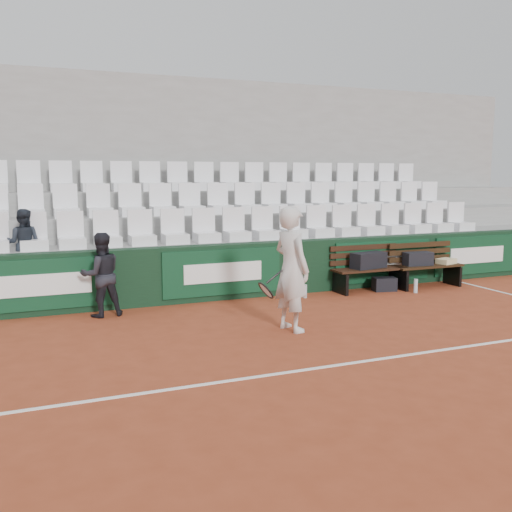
{
  "coord_description": "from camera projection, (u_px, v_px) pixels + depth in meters",
  "views": [
    {
      "loc": [
        -3.45,
        -5.66,
        2.25
      ],
      "look_at": [
        -0.15,
        2.4,
        1.0
      ],
      "focal_mm": 40.0,
      "sensor_mm": 36.0,
      "label": 1
    }
  ],
  "objects": [
    {
      "name": "grandstand_tier_front",
      "position": [
        219.0,
        266.0,
        10.97
      ],
      "size": [
        18.0,
        0.95,
        1.0
      ],
      "primitive_type": "cube",
      "color": "#999996",
      "rests_on": "ground"
    },
    {
      "name": "grandstand_tier_mid",
      "position": [
        205.0,
        249.0,
        11.8
      ],
      "size": [
        18.0,
        0.95,
        1.45
      ],
      "primitive_type": "cube",
      "color": "#979694",
      "rests_on": "ground"
    },
    {
      "name": "spectator_c",
      "position": [
        22.0,
        216.0,
        9.4
      ],
      "size": [
        0.66,
        0.58,
        1.14
      ],
      "primitive_type": "imported",
      "rotation": [
        0.0,
        0.0,
        2.82
      ],
      "color": "#1E242E",
      "rests_on": "grandstand_tier_front"
    },
    {
      "name": "bench_left",
      "position": [
        370.0,
        280.0,
        11.06
      ],
      "size": [
        1.5,
        0.56,
        0.45
      ],
      "primitive_type": "cube",
      "color": "black",
      "rests_on": "ground"
    },
    {
      "name": "seat_row_back",
      "position": [
        193.0,
        176.0,
        12.3
      ],
      "size": [
        11.9,
        0.44,
        0.63
      ],
      "primitive_type": "cube",
      "color": "white",
      "rests_on": "grandstand_tier_back"
    },
    {
      "name": "tennis_player",
      "position": [
        291.0,
        269.0,
        8.18
      ],
      "size": [
        0.78,
        0.74,
        1.81
      ],
      "color": "silver",
      "rests_on": "ground"
    },
    {
      "name": "sports_bag_ground",
      "position": [
        384.0,
        284.0,
        11.08
      ],
      "size": [
        0.48,
        0.35,
        0.26
      ],
      "primitive_type": "cube",
      "rotation": [
        0.0,
        0.0,
        -0.21
      ],
      "color": "black",
      "rests_on": "ground"
    },
    {
      "name": "ball_kid",
      "position": [
        101.0,
        275.0,
        9.03
      ],
      "size": [
        0.71,
        0.59,
        1.34
      ],
      "primitive_type": "imported",
      "rotation": [
        0.0,
        0.0,
        3.27
      ],
      "color": "black",
      "rests_on": "ground"
    },
    {
      "name": "towel",
      "position": [
        446.0,
        261.0,
        11.58
      ],
      "size": [
        0.43,
        0.36,
        0.1
      ],
      "primitive_type": "cube",
      "rotation": [
        0.0,
        0.0,
        0.28
      ],
      "color": "beige",
      "rests_on": "bench_right"
    },
    {
      "name": "water_bottle_near",
      "position": [
        305.0,
        291.0,
        10.46
      ],
      "size": [
        0.07,
        0.07,
        0.25
      ],
      "primitive_type": "cylinder",
      "color": "#B1C1C9",
      "rests_on": "ground"
    },
    {
      "name": "ground",
      "position": [
        344.0,
        365.0,
        6.8
      ],
      "size": [
        80.0,
        80.0,
        0.0
      ],
      "primitive_type": "plane",
      "color": "#973E22",
      "rests_on": "ground"
    },
    {
      "name": "grandstand_tier_back",
      "position": [
        192.0,
        233.0,
        12.64
      ],
      "size": [
        18.0,
        0.95,
        1.9
      ],
      "primitive_type": "cube",
      "color": "gray",
      "rests_on": "ground"
    },
    {
      "name": "sports_bag_left",
      "position": [
        369.0,
        260.0,
        11.02
      ],
      "size": [
        0.76,
        0.44,
        0.3
      ],
      "primitive_type": "cube",
      "rotation": [
        0.0,
        0.0,
        0.19
      ],
      "color": "black",
      "rests_on": "bench_left"
    },
    {
      "name": "back_barrier",
      "position": [
        234.0,
        271.0,
        10.41
      ],
      "size": [
        18.0,
        0.34,
        1.0
      ],
      "color": "black",
      "rests_on": "ground"
    },
    {
      "name": "seat_row_front",
      "position": [
        222.0,
        225.0,
        10.69
      ],
      "size": [
        11.9,
        0.44,
        0.63
      ],
      "primitive_type": "cube",
      "color": "white",
      "rests_on": "grandstand_tier_front"
    },
    {
      "name": "seat_row_mid",
      "position": [
        206.0,
        199.0,
        11.5
      ],
      "size": [
        11.9,
        0.44,
        0.63
      ],
      "primitive_type": "cube",
      "color": "white",
      "rests_on": "grandstand_tier_mid"
    },
    {
      "name": "court_baseline",
      "position": [
        344.0,
        364.0,
        6.8
      ],
      "size": [
        18.0,
        0.06,
        0.01
      ],
      "primitive_type": "cube",
      "color": "white",
      "rests_on": "ground"
    },
    {
      "name": "bench_right",
      "position": [
        427.0,
        276.0,
        11.45
      ],
      "size": [
        1.5,
        0.56,
        0.45
      ],
      "primitive_type": "cube",
      "color": "black",
      "rests_on": "ground"
    },
    {
      "name": "sports_bag_right",
      "position": [
        418.0,
        259.0,
        11.36
      ],
      "size": [
        0.59,
        0.32,
        0.26
      ],
      "primitive_type": "cube",
      "rotation": [
        0.0,
        0.0,
        -0.1
      ],
      "color": "black",
      "rests_on": "bench_right"
    },
    {
      "name": "water_bottle_far",
      "position": [
        416.0,
        286.0,
        10.9
      ],
      "size": [
        0.08,
        0.08,
        0.27
      ],
      "primitive_type": "cylinder",
      "color": "silver",
      "rests_on": "ground"
    },
    {
      "name": "grandstand_rear_wall",
      "position": [
        183.0,
        177.0,
        13.04
      ],
      "size": [
        18.0,
        0.3,
        4.4
      ],
      "primitive_type": "cube",
      "color": "#969593",
      "rests_on": "ground"
    }
  ]
}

